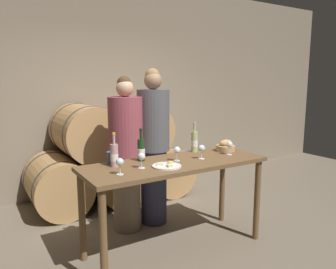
{
  "coord_description": "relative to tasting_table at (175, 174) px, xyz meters",
  "views": [
    {
      "loc": [
        -1.69,
        -2.61,
        1.7
      ],
      "look_at": [
        0.0,
        0.14,
        1.16
      ],
      "focal_mm": 35.0,
      "sensor_mm": 36.0,
      "label": 1
    }
  ],
  "objects": [
    {
      "name": "wine_bottle_red",
      "position": [
        -0.27,
        0.21,
        0.23
      ],
      "size": [
        0.07,
        0.07,
        0.32
      ],
      "color": "#193819",
      "rests_on": "tasting_table"
    },
    {
      "name": "stone_wall_back",
      "position": [
        0.0,
        2.22,
        0.81
      ],
      "size": [
        10.0,
        0.12,
        3.2
      ],
      "color": "gray",
      "rests_on": "ground_plane"
    },
    {
      "name": "person_right",
      "position": [
        0.13,
        0.67,
        0.14
      ],
      "size": [
        0.37,
        0.37,
        1.83
      ],
      "color": "#2D334C",
      "rests_on": "ground_plane"
    },
    {
      "name": "ground_plane",
      "position": [
        0.0,
        0.0,
        -0.79
      ],
      "size": [
        10.0,
        10.0,
        0.0
      ],
      "primitive_type": "plane",
      "color": "#726654"
    },
    {
      "name": "wine_glass_far_right",
      "position": [
        0.66,
        -0.05,
        0.23
      ],
      "size": [
        0.07,
        0.07,
        0.14
      ],
      "color": "white",
      "rests_on": "tasting_table"
    },
    {
      "name": "wine_bottle_rose",
      "position": [
        -0.58,
        0.14,
        0.23
      ],
      "size": [
        0.07,
        0.07,
        0.32
      ],
      "color": "#BC8E93",
      "rests_on": "tasting_table"
    },
    {
      "name": "bread_basket",
      "position": [
        0.74,
        0.11,
        0.17
      ],
      "size": [
        0.21,
        0.21,
        0.13
      ],
      "color": "tan",
      "rests_on": "tasting_table"
    },
    {
      "name": "wine_glass_left",
      "position": [
        -0.39,
        -0.04,
        0.23
      ],
      "size": [
        0.07,
        0.07,
        0.14
      ],
      "color": "white",
      "rests_on": "tasting_table"
    },
    {
      "name": "wine_bottle_white",
      "position": [
        0.43,
        0.27,
        0.24
      ],
      "size": [
        0.07,
        0.07,
        0.33
      ],
      "color": "#ADBC7F",
      "rests_on": "tasting_table"
    },
    {
      "name": "blue_crock",
      "position": [
        -0.55,
        0.26,
        0.18
      ],
      "size": [
        0.11,
        0.11,
        0.11
      ],
      "color": "#335693",
      "rests_on": "tasting_table"
    },
    {
      "name": "wine_glass_center",
      "position": [
        0.03,
        0.02,
        0.23
      ],
      "size": [
        0.07,
        0.07,
        0.14
      ],
      "color": "white",
      "rests_on": "tasting_table"
    },
    {
      "name": "person_left",
      "position": [
        -0.22,
        0.67,
        0.09
      ],
      "size": [
        0.38,
        0.38,
        1.74
      ],
      "color": "#756651",
      "rests_on": "ground_plane"
    },
    {
      "name": "tasting_table",
      "position": [
        0.0,
        0.0,
        0.0
      ],
      "size": [
        1.84,
        0.68,
        0.91
      ],
      "color": "brown",
      "rests_on": "ground_plane"
    },
    {
      "name": "barrel_stack",
      "position": [
        -0.0,
        1.63,
        -0.17
      ],
      "size": [
        2.29,
        0.94,
        1.39
      ],
      "color": "tan",
      "rests_on": "ground_plane"
    },
    {
      "name": "cheese_plate",
      "position": [
        -0.17,
        -0.12,
        0.13
      ],
      "size": [
        0.27,
        0.27,
        0.04
      ],
      "color": "white",
      "rests_on": "tasting_table"
    },
    {
      "name": "wine_glass_far_left",
      "position": [
        -0.64,
        -0.13,
        0.23
      ],
      "size": [
        0.07,
        0.07,
        0.14
      ],
      "color": "white",
      "rests_on": "tasting_table"
    },
    {
      "name": "wine_glass_right",
      "position": [
        0.29,
        -0.04,
        0.23
      ],
      "size": [
        0.07,
        0.07,
        0.14
      ],
      "color": "white",
      "rests_on": "tasting_table"
    }
  ]
}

